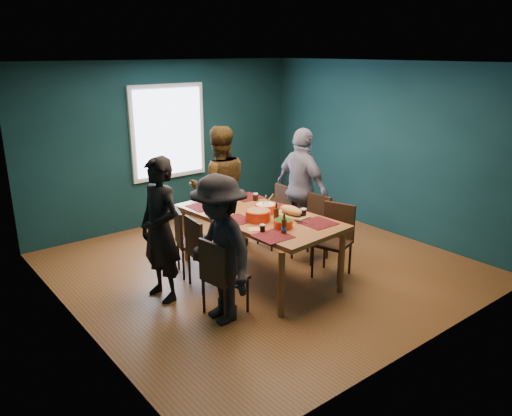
{
  "coord_description": "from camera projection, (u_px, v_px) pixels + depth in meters",
  "views": [
    {
      "loc": [
        -3.98,
        -4.9,
        2.85
      ],
      "look_at": [
        -0.25,
        -0.19,
        0.94
      ],
      "focal_mm": 35.0,
      "sensor_mm": 36.0,
      "label": 1
    }
  ],
  "objects": [
    {
      "name": "cola_glass_d",
      "position": [
        227.0,
        213.0,
        6.23
      ],
      "size": [
        0.08,
        0.08,
        0.11
      ],
      "color": "black",
      "rests_on": "dining_table"
    },
    {
      "name": "chair_right_mid",
      "position": [
        314.0,
        222.0,
        7.02
      ],
      "size": [
        0.45,
        0.45,
        0.91
      ],
      "rotation": [
        0.0,
        0.0,
        0.11
      ],
      "color": "black",
      "rests_on": "floor"
    },
    {
      "name": "beer_bottle_b",
      "position": [
        276.0,
        215.0,
        6.05
      ],
      "size": [
        0.06,
        0.06,
        0.25
      ],
      "color": "#401F0B",
      "rests_on": "dining_table"
    },
    {
      "name": "small_bowl",
      "position": [
        208.0,
        204.0,
        6.72
      ],
      "size": [
        0.14,
        0.14,
        0.06
      ],
      "color": "black",
      "rests_on": "dining_table"
    },
    {
      "name": "bowl_salad",
      "position": [
        258.0,
        215.0,
        6.14
      ],
      "size": [
        0.32,
        0.32,
        0.13
      ],
      "color": "red",
      "rests_on": "dining_table"
    },
    {
      "name": "chair_right_near",
      "position": [
        335.0,
        234.0,
        6.5
      ],
      "size": [
        0.54,
        0.54,
        0.95
      ],
      "rotation": [
        0.0,
        0.0,
        0.33
      ],
      "color": "black",
      "rests_on": "floor"
    },
    {
      "name": "person_near_left",
      "position": [
        220.0,
        250.0,
        5.29
      ],
      "size": [
        0.69,
        1.11,
        1.64
      ],
      "primitive_type": "imported",
      "rotation": [
        0.0,
        0.0,
        4.63
      ],
      "color": "black",
      "rests_on": "floor"
    },
    {
      "name": "bowl_herbs",
      "position": [
        283.0,
        223.0,
        5.89
      ],
      "size": [
        0.23,
        0.23,
        0.1
      ],
      "color": "red",
      "rests_on": "dining_table"
    },
    {
      "name": "cola_glass_b",
      "position": [
        303.0,
        212.0,
        6.27
      ],
      "size": [
        0.08,
        0.08,
        0.11
      ],
      "color": "black",
      "rests_on": "dining_table"
    },
    {
      "name": "room",
      "position": [
        249.0,
        166.0,
        6.66
      ],
      "size": [
        5.01,
        5.01,
        2.71
      ],
      "color": "brown",
      "rests_on": "ground"
    },
    {
      "name": "chair_left_far",
      "position": [
        186.0,
        237.0,
        6.5
      ],
      "size": [
        0.52,
        0.52,
        0.9
      ],
      "rotation": [
        0.0,
        0.0,
        -0.34
      ],
      "color": "black",
      "rests_on": "floor"
    },
    {
      "name": "cola_glass_a",
      "position": [
        262.0,
        228.0,
        5.76
      ],
      "size": [
        0.06,
        0.06,
        0.09
      ],
      "color": "black",
      "rests_on": "dining_table"
    },
    {
      "name": "person_right",
      "position": [
        302.0,
        189.0,
        7.34
      ],
      "size": [
        0.48,
        1.07,
        1.79
      ],
      "primitive_type": "imported",
      "rotation": [
        0.0,
        0.0,
        1.53
      ],
      "color": "silver",
      "rests_on": "floor"
    },
    {
      "name": "napkin_c",
      "position": [
        315.0,
        221.0,
        6.12
      ],
      "size": [
        0.17,
        0.17,
        0.0
      ],
      "primitive_type": "cube",
      "rotation": [
        0.0,
        0.0,
        0.4
      ],
      "color": "#FF7D6B",
      "rests_on": "dining_table"
    },
    {
      "name": "napkin_a",
      "position": [
        276.0,
        208.0,
        6.64
      ],
      "size": [
        0.12,
        0.12,
        0.0
      ],
      "primitive_type": "cube",
      "rotation": [
        0.0,
        0.0,
        -0.01
      ],
      "color": "#FF7D6B",
      "rests_on": "dining_table"
    },
    {
      "name": "cutting_board",
      "position": [
        291.0,
        211.0,
        6.32
      ],
      "size": [
        0.31,
        0.58,
        0.13
      ],
      "rotation": [
        0.0,
        0.0,
        0.13
      ],
      "color": "tan",
      "rests_on": "dining_table"
    },
    {
      "name": "person_back",
      "position": [
        219.0,
        188.0,
        7.33
      ],
      "size": [
        1.09,
        0.99,
        1.82
      ],
      "primitive_type": "imported",
      "rotation": [
        0.0,
        0.0,
        2.72
      ],
      "color": "black",
      "rests_on": "floor"
    },
    {
      "name": "bowl_dumpling",
      "position": [
        266.0,
        208.0,
        6.44
      ],
      "size": [
        0.27,
        0.27,
        0.26
      ],
      "color": "red",
      "rests_on": "dining_table"
    },
    {
      "name": "chair_left_mid",
      "position": [
        202.0,
        248.0,
        6.1
      ],
      "size": [
        0.45,
        0.45,
        0.92
      ],
      "rotation": [
        0.0,
        0.0,
        -0.09
      ],
      "color": "black",
      "rests_on": "floor"
    },
    {
      "name": "chair_right_far",
      "position": [
        279.0,
        211.0,
        7.51
      ],
      "size": [
        0.43,
        0.43,
        0.91
      ],
      "rotation": [
        0.0,
        0.0,
        -0.05
      ],
      "color": "black",
      "rests_on": "floor"
    },
    {
      "name": "cola_glass_c",
      "position": [
        256.0,
        197.0,
        6.95
      ],
      "size": [
        0.07,
        0.07,
        0.1
      ],
      "color": "black",
      "rests_on": "dining_table"
    },
    {
      "name": "chair_left_near",
      "position": [
        219.0,
        272.0,
        5.45
      ],
      "size": [
        0.46,
        0.46,
        0.9
      ],
      "rotation": [
        0.0,
        0.0,
        0.14
      ],
      "color": "black",
      "rests_on": "floor"
    },
    {
      "name": "person_far_left",
      "position": [
        160.0,
        230.0,
        5.77
      ],
      "size": [
        0.48,
        0.67,
        1.72
      ],
      "primitive_type": "imported",
      "rotation": [
        0.0,
        0.0,
        4.83
      ],
      "color": "black",
      "rests_on": "floor"
    },
    {
      "name": "dining_table",
      "position": [
        258.0,
        220.0,
        6.4
      ],
      "size": [
        1.27,
        2.28,
        0.84
      ],
      "rotation": [
        0.0,
        0.0,
        0.08
      ],
      "color": "brown",
      "rests_on": "floor"
    },
    {
      "name": "beer_bottle_a",
      "position": [
        284.0,
        226.0,
        5.7
      ],
      "size": [
        0.06,
        0.06,
        0.24
      ],
      "color": "#401F0B",
      "rests_on": "dining_table"
    },
    {
      "name": "napkin_b",
      "position": [
        254.0,
        229.0,
        5.85
      ],
      "size": [
        0.18,
        0.18,
        0.0
      ],
      "primitive_type": "cube",
      "rotation": [
        0.0,
        0.0,
        -0.4
      ],
      "color": "#FF7D6B",
      "rests_on": "dining_table"
    }
  ]
}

